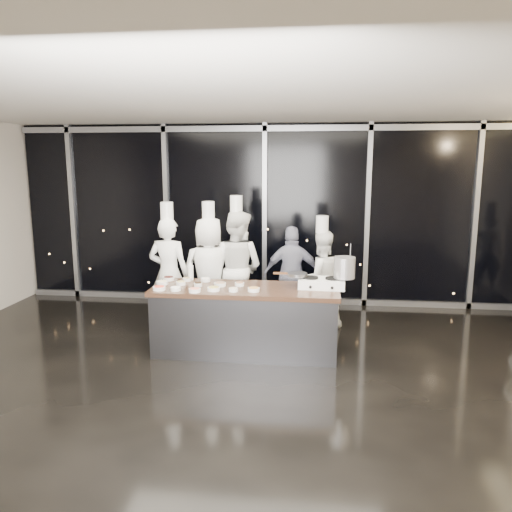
{
  "coord_description": "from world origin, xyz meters",
  "views": [
    {
      "loc": [
        0.9,
        -5.43,
        2.53
      ],
      "look_at": [
        0.11,
        1.2,
        1.27
      ],
      "focal_mm": 35.0,
      "sensor_mm": 36.0,
      "label": 1
    }
  ],
  "objects_px": {
    "stove": "(322,283)",
    "frying_pan": "(297,274)",
    "stock_pot": "(345,268)",
    "guest": "(292,275)",
    "chef_right": "(321,278)",
    "chef_center": "(237,268)",
    "demo_counter": "(245,320)",
    "chef_left": "(209,272)",
    "chef_far_left": "(169,273)"
  },
  "relations": [
    {
      "from": "stove",
      "to": "frying_pan",
      "type": "xyz_separation_m",
      "value": [
        -0.33,
        0.03,
        0.1
      ]
    },
    {
      "from": "stove",
      "to": "stock_pot",
      "type": "relative_size",
      "value": 2.23
    },
    {
      "from": "guest",
      "to": "chef_right",
      "type": "bearing_deg",
      "value": 157.49
    },
    {
      "from": "chef_center",
      "to": "guest",
      "type": "xyz_separation_m",
      "value": [
        0.86,
        0.18,
        -0.14
      ]
    },
    {
      "from": "chef_right",
      "to": "demo_counter",
      "type": "bearing_deg",
      "value": 31.69
    },
    {
      "from": "guest",
      "to": "chef_left",
      "type": "bearing_deg",
      "value": 13.21
    },
    {
      "from": "chef_left",
      "to": "chef_center",
      "type": "relative_size",
      "value": 0.96
    },
    {
      "from": "stove",
      "to": "demo_counter",
      "type": "bearing_deg",
      "value": -171.52
    },
    {
      "from": "stove",
      "to": "chef_left",
      "type": "xyz_separation_m",
      "value": [
        -1.7,
        0.9,
        -0.09
      ]
    },
    {
      "from": "stove",
      "to": "guest",
      "type": "bearing_deg",
      "value": 111.62
    },
    {
      "from": "demo_counter",
      "to": "chef_left",
      "type": "relative_size",
      "value": 1.26
    },
    {
      "from": "frying_pan",
      "to": "chef_left",
      "type": "relative_size",
      "value": 0.23
    },
    {
      "from": "stove",
      "to": "chef_far_left",
      "type": "distance_m",
      "value": 2.4
    },
    {
      "from": "chef_far_left",
      "to": "stove",
      "type": "bearing_deg",
      "value": 168.34
    },
    {
      "from": "frying_pan",
      "to": "stock_pot",
      "type": "height_order",
      "value": "stock_pot"
    },
    {
      "from": "stove",
      "to": "chef_left",
      "type": "distance_m",
      "value": 1.93
    },
    {
      "from": "frying_pan",
      "to": "chef_left",
      "type": "height_order",
      "value": "chef_left"
    },
    {
      "from": "frying_pan",
      "to": "guest",
      "type": "bearing_deg",
      "value": 97.47
    },
    {
      "from": "stove",
      "to": "stock_pot",
      "type": "height_order",
      "value": "stock_pot"
    },
    {
      "from": "demo_counter",
      "to": "frying_pan",
      "type": "height_order",
      "value": "frying_pan"
    },
    {
      "from": "stove",
      "to": "chef_left",
      "type": "bearing_deg",
      "value": 154.43
    },
    {
      "from": "stove",
      "to": "chef_far_left",
      "type": "height_order",
      "value": "chef_far_left"
    },
    {
      "from": "frying_pan",
      "to": "stock_pot",
      "type": "bearing_deg",
      "value": -0.68
    },
    {
      "from": "chef_far_left",
      "to": "chef_center",
      "type": "distance_m",
      "value": 1.05
    },
    {
      "from": "chef_center",
      "to": "guest",
      "type": "distance_m",
      "value": 0.89
    },
    {
      "from": "frying_pan",
      "to": "stock_pot",
      "type": "xyz_separation_m",
      "value": [
        0.62,
        -0.03,
        0.12
      ]
    },
    {
      "from": "stock_pot",
      "to": "guest",
      "type": "relative_size",
      "value": 0.18
    },
    {
      "from": "guest",
      "to": "stove",
      "type": "bearing_deg",
      "value": 106.27
    },
    {
      "from": "guest",
      "to": "chef_right",
      "type": "height_order",
      "value": "chef_right"
    },
    {
      "from": "chef_center",
      "to": "chef_right",
      "type": "distance_m",
      "value": 1.32
    },
    {
      "from": "stove",
      "to": "chef_left",
      "type": "relative_size",
      "value": 0.31
    },
    {
      "from": "chef_far_left",
      "to": "chef_center",
      "type": "height_order",
      "value": "chef_center"
    },
    {
      "from": "stove",
      "to": "frying_pan",
      "type": "distance_m",
      "value": 0.35
    },
    {
      "from": "chef_left",
      "to": "stove",
      "type": "bearing_deg",
      "value": 138.22
    },
    {
      "from": "frying_pan",
      "to": "stock_pot",
      "type": "distance_m",
      "value": 0.63
    },
    {
      "from": "stove",
      "to": "chef_right",
      "type": "height_order",
      "value": "chef_right"
    },
    {
      "from": "demo_counter",
      "to": "stove",
      "type": "height_order",
      "value": "stove"
    },
    {
      "from": "demo_counter",
      "to": "chef_center",
      "type": "bearing_deg",
      "value": 104.33
    },
    {
      "from": "demo_counter",
      "to": "chef_center",
      "type": "distance_m",
      "value": 1.31
    },
    {
      "from": "demo_counter",
      "to": "chef_center",
      "type": "relative_size",
      "value": 1.21
    },
    {
      "from": "chef_far_left",
      "to": "demo_counter",
      "type": "bearing_deg",
      "value": 153.03
    },
    {
      "from": "stock_pot",
      "to": "chef_left",
      "type": "bearing_deg",
      "value": 155.58
    },
    {
      "from": "chef_far_left",
      "to": "chef_left",
      "type": "relative_size",
      "value": 1.0
    },
    {
      "from": "demo_counter",
      "to": "chef_far_left",
      "type": "relative_size",
      "value": 1.26
    },
    {
      "from": "frying_pan",
      "to": "chef_right",
      "type": "distance_m",
      "value": 1.17
    },
    {
      "from": "chef_center",
      "to": "chef_right",
      "type": "bearing_deg",
      "value": -158.61
    },
    {
      "from": "stock_pot",
      "to": "chef_center",
      "type": "height_order",
      "value": "chef_center"
    },
    {
      "from": "chef_center",
      "to": "demo_counter",
      "type": "bearing_deg",
      "value": 124.54
    },
    {
      "from": "demo_counter",
      "to": "chef_right",
      "type": "bearing_deg",
      "value": 50.47
    },
    {
      "from": "chef_far_left",
      "to": "chef_right",
      "type": "height_order",
      "value": "chef_far_left"
    }
  ]
}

